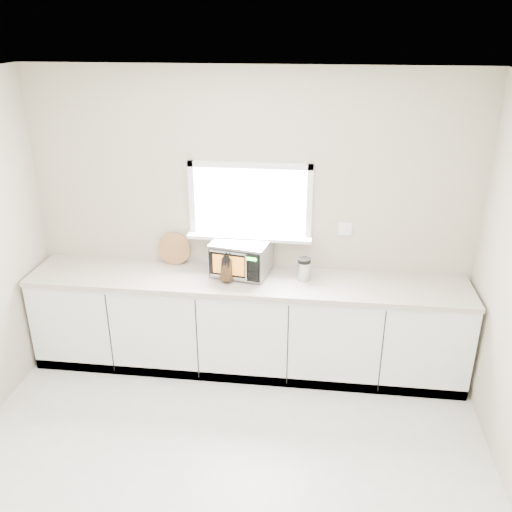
# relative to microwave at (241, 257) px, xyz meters

# --- Properties ---
(ground) EXTENTS (4.00, 4.00, 0.00)m
(ground) POSITION_rel_microwave_xyz_m (0.06, -1.79, -1.08)
(ground) COLOR beige
(ground) RESTS_ON ground
(back_wall) EXTENTS (4.00, 0.17, 2.70)m
(back_wall) POSITION_rel_microwave_xyz_m (0.06, 0.21, 0.28)
(back_wall) COLOR #BBB095
(back_wall) RESTS_ON ground
(cabinets) EXTENTS (3.92, 0.60, 0.88)m
(cabinets) POSITION_rel_microwave_xyz_m (0.06, -0.09, -0.64)
(cabinets) COLOR white
(cabinets) RESTS_ON ground
(countertop) EXTENTS (3.92, 0.64, 0.04)m
(countertop) POSITION_rel_microwave_xyz_m (0.06, -0.10, -0.18)
(countertop) COLOR beige
(countertop) RESTS_ON cabinets
(microwave) EXTENTS (0.55, 0.47, 0.31)m
(microwave) POSITION_rel_microwave_xyz_m (0.00, 0.00, 0.00)
(microwave) COLOR black
(microwave) RESTS_ON countertop
(knife_block) EXTENTS (0.13, 0.20, 0.27)m
(knife_block) POSITION_rel_microwave_xyz_m (-0.09, -0.16, -0.05)
(knife_block) COLOR #3F2D16
(knife_block) RESTS_ON countertop
(cutting_board) EXTENTS (0.30, 0.07, 0.30)m
(cutting_board) POSITION_rel_microwave_xyz_m (-0.65, 0.15, -0.01)
(cutting_board) COLOR #A36F3F
(cutting_board) RESTS_ON countertop
(coffee_grinder) EXTENTS (0.14, 0.14, 0.21)m
(coffee_grinder) POSITION_rel_microwave_xyz_m (0.56, -0.05, -0.06)
(coffee_grinder) COLOR #ADAFB4
(coffee_grinder) RESTS_ON countertop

